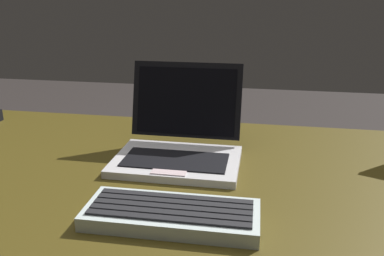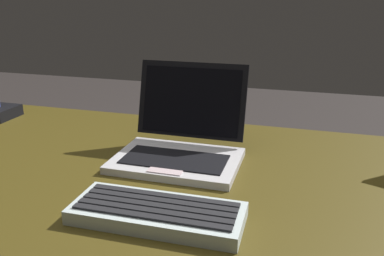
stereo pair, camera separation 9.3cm
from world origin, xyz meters
name	(u,v)px [view 1 (the left image)]	position (x,y,z in m)	size (l,w,h in m)	color
desk	(154,195)	(0.00, 0.00, 0.67)	(1.69, 0.81, 0.73)	#3F340F
laptop_front	(180,142)	(0.04, 0.09, 0.77)	(0.30, 0.26, 0.22)	#B4B2B4
external_keyboard	(172,214)	(0.09, -0.19, 0.74)	(0.31, 0.13, 0.03)	#B0BEBC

